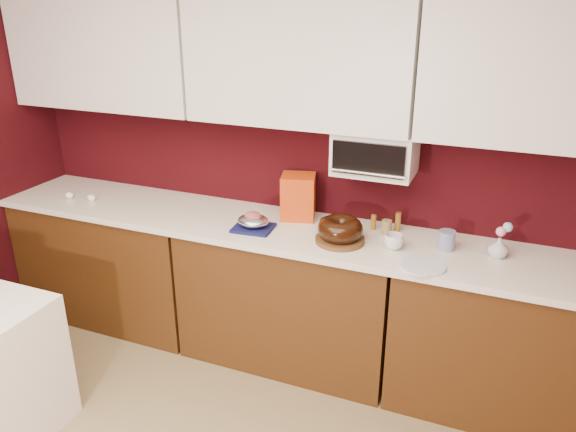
% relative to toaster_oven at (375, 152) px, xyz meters
% --- Properties ---
extents(wall_back, '(4.00, 0.02, 2.50)m').
position_rel_toaster_oven_xyz_m(wall_back, '(-0.45, 0.15, -0.12)').
color(wall_back, '#32060B').
rests_on(wall_back, floor).
extents(base_cabinet_left, '(1.31, 0.58, 0.86)m').
position_rel_toaster_oven_xyz_m(base_cabinet_left, '(-1.78, -0.17, -0.95)').
color(base_cabinet_left, '#45270D').
rests_on(base_cabinet_left, floor).
extents(base_cabinet_center, '(1.31, 0.58, 0.86)m').
position_rel_toaster_oven_xyz_m(base_cabinet_center, '(-0.45, -0.17, -0.95)').
color(base_cabinet_center, '#45270D').
rests_on(base_cabinet_center, floor).
extents(base_cabinet_right, '(1.31, 0.58, 0.86)m').
position_rel_toaster_oven_xyz_m(base_cabinet_right, '(0.88, -0.17, -0.95)').
color(base_cabinet_right, '#45270D').
rests_on(base_cabinet_right, floor).
extents(countertop, '(4.00, 0.62, 0.04)m').
position_rel_toaster_oven_xyz_m(countertop, '(-0.45, -0.17, -0.49)').
color(countertop, white).
rests_on(countertop, base_cabinet_center).
extents(upper_cabinet_left, '(1.31, 0.33, 0.70)m').
position_rel_toaster_oven_xyz_m(upper_cabinet_left, '(-1.78, -0.02, 0.48)').
color(upper_cabinet_left, white).
rests_on(upper_cabinet_left, wall_back).
extents(upper_cabinet_center, '(1.31, 0.33, 0.70)m').
position_rel_toaster_oven_xyz_m(upper_cabinet_center, '(-0.45, -0.02, 0.48)').
color(upper_cabinet_center, white).
rests_on(upper_cabinet_center, wall_back).
extents(upper_cabinet_right, '(1.31, 0.33, 0.70)m').
position_rel_toaster_oven_xyz_m(upper_cabinet_right, '(0.88, -0.02, 0.48)').
color(upper_cabinet_right, white).
rests_on(upper_cabinet_right, wall_back).
extents(toaster_oven, '(0.45, 0.30, 0.25)m').
position_rel_toaster_oven_xyz_m(toaster_oven, '(0.00, 0.00, 0.00)').
color(toaster_oven, white).
rests_on(toaster_oven, upper_cabinet_center).
extents(toaster_oven_door, '(0.40, 0.02, 0.18)m').
position_rel_toaster_oven_xyz_m(toaster_oven_door, '(0.00, -0.16, 0.00)').
color(toaster_oven_door, black).
rests_on(toaster_oven_door, toaster_oven).
extents(toaster_oven_handle, '(0.42, 0.02, 0.02)m').
position_rel_toaster_oven_xyz_m(toaster_oven_handle, '(0.00, -0.18, -0.07)').
color(toaster_oven_handle, silver).
rests_on(toaster_oven_handle, toaster_oven).
extents(cake_base, '(0.34, 0.34, 0.03)m').
position_rel_toaster_oven_xyz_m(cake_base, '(-0.12, -0.24, -0.46)').
color(cake_base, brown).
rests_on(cake_base, countertop).
extents(bundt_cake, '(0.31, 0.31, 0.10)m').
position_rel_toaster_oven_xyz_m(bundt_cake, '(-0.12, -0.24, -0.40)').
color(bundt_cake, black).
rests_on(bundt_cake, cake_base).
extents(navy_towel, '(0.25, 0.21, 0.02)m').
position_rel_toaster_oven_xyz_m(navy_towel, '(-0.65, -0.26, -0.47)').
color(navy_towel, '#131647').
rests_on(navy_towel, countertop).
extents(foil_ham_nest, '(0.19, 0.16, 0.07)m').
position_rel_toaster_oven_xyz_m(foil_ham_nest, '(-0.65, -0.26, -0.42)').
color(foil_ham_nest, silver).
rests_on(foil_ham_nest, navy_towel).
extents(roasted_ham, '(0.12, 0.10, 0.07)m').
position_rel_toaster_oven_xyz_m(roasted_ham, '(-0.65, -0.26, -0.40)').
color(roasted_ham, '#A05449').
rests_on(roasted_ham, foil_ham_nest).
extents(pandoro_box, '(0.25, 0.23, 0.28)m').
position_rel_toaster_oven_xyz_m(pandoro_box, '(-0.47, 0.01, -0.34)').
color(pandoro_box, '#B31E0B').
rests_on(pandoro_box, countertop).
extents(dark_pan, '(0.19, 0.19, 0.03)m').
position_rel_toaster_oven_xyz_m(dark_pan, '(-0.22, -0.03, -0.46)').
color(dark_pan, black).
rests_on(dark_pan, countertop).
extents(coffee_mug, '(0.13, 0.13, 0.10)m').
position_rel_toaster_oven_xyz_m(coffee_mug, '(0.18, -0.21, -0.42)').
color(coffee_mug, silver).
rests_on(coffee_mug, countertop).
extents(blue_jar, '(0.12, 0.12, 0.11)m').
position_rel_toaster_oven_xyz_m(blue_jar, '(0.45, -0.12, -0.42)').
color(blue_jar, navy).
rests_on(blue_jar, countertop).
extents(flower_vase, '(0.11, 0.11, 0.13)m').
position_rel_toaster_oven_xyz_m(flower_vase, '(0.72, -0.11, -0.41)').
color(flower_vase, silver).
rests_on(flower_vase, countertop).
extents(flower_pink, '(0.05, 0.05, 0.05)m').
position_rel_toaster_oven_xyz_m(flower_pink, '(0.72, -0.11, -0.33)').
color(flower_pink, pink).
rests_on(flower_pink, flower_vase).
extents(flower_blue, '(0.05, 0.05, 0.05)m').
position_rel_toaster_oven_xyz_m(flower_blue, '(0.75, -0.09, -0.30)').
color(flower_blue, '#8EB9E3').
rests_on(flower_blue, flower_vase).
extents(china_plate, '(0.25, 0.25, 0.01)m').
position_rel_toaster_oven_xyz_m(china_plate, '(0.37, -0.38, -0.47)').
color(china_plate, white).
rests_on(china_plate, countertop).
extents(amber_bottle, '(0.03, 0.03, 0.09)m').
position_rel_toaster_oven_xyz_m(amber_bottle, '(0.01, 0.01, -0.43)').
color(amber_bottle, '#9C681C').
rests_on(amber_bottle, countertop).
extents(paper_cup, '(0.07, 0.07, 0.09)m').
position_rel_toaster_oven_xyz_m(paper_cup, '(0.10, -0.03, -0.43)').
color(paper_cup, olive).
rests_on(paper_cup, countertop).
extents(egg_left, '(0.07, 0.06, 0.05)m').
position_rel_toaster_oven_xyz_m(egg_left, '(-2.04, -0.26, -0.45)').
color(egg_left, white).
rests_on(egg_left, countertop).
extents(egg_right, '(0.07, 0.06, 0.05)m').
position_rel_toaster_oven_xyz_m(egg_right, '(-1.87, -0.24, -0.45)').
color(egg_right, white).
rests_on(egg_right, countertop).
extents(amber_bottle_tall, '(0.04, 0.04, 0.12)m').
position_rel_toaster_oven_xyz_m(amber_bottle_tall, '(0.15, 0.03, -0.42)').
color(amber_bottle_tall, brown).
rests_on(amber_bottle_tall, countertop).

